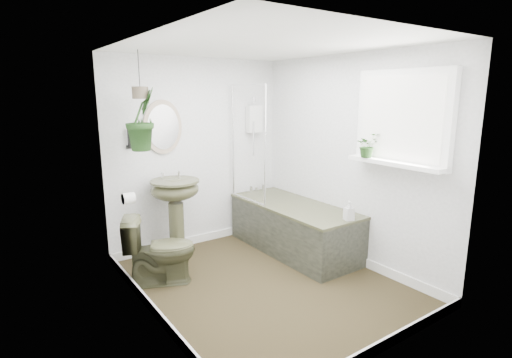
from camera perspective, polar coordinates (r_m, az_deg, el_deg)
floor at (r=4.18m, az=1.22°, el=-14.71°), size 2.30×2.80×0.02m
ceiling at (r=3.76m, az=1.38°, el=18.72°), size 2.30×2.80×0.02m
wall_back at (r=4.99m, az=-8.32°, el=3.62°), size 2.30×0.02×2.30m
wall_front at (r=2.82m, az=18.49°, el=-3.48°), size 2.30×0.02×2.30m
wall_left at (r=3.27m, az=-15.35°, el=-1.19°), size 0.02×2.80×2.30m
wall_right at (r=4.57m, az=13.12°, el=2.65°), size 0.02×2.80×2.30m
skirting at (r=4.16m, az=1.22°, el=-13.97°), size 2.30×2.80×0.10m
bathtub at (r=4.89m, az=5.39°, el=-6.89°), size 0.72×1.72×0.58m
bath_screen at (r=4.85m, az=-1.13°, el=5.04°), size 0.04×0.72×1.40m
shower_box at (r=5.30m, az=-0.27°, el=8.58°), size 0.20×0.10×0.35m
oval_mirror at (r=4.73m, az=-13.13°, el=7.23°), size 0.46×0.03×0.62m
wall_sconce at (r=4.60m, az=-17.67°, el=5.59°), size 0.04×0.04×0.22m
toilet_roll_holder at (r=3.99m, az=-17.76°, el=-2.64°), size 0.11×0.11×0.11m
window_recess at (r=4.03m, az=20.23°, el=8.15°), size 0.08×1.00×0.90m
window_sill at (r=4.02m, az=19.22°, el=2.17°), size 0.18×1.00×0.04m
window_blinds at (r=3.99m, az=19.86°, el=8.14°), size 0.01×0.86×0.76m
toilet at (r=4.16m, az=-13.55°, el=-9.80°), size 0.79×0.63×0.70m
pedestal_sink at (r=4.69m, az=-11.30°, el=-5.63°), size 0.58×0.50×0.93m
sill_plant at (r=4.14m, az=15.60°, el=4.67°), size 0.24×0.21×0.25m
hanging_plant at (r=4.25m, az=-16.01°, el=8.25°), size 0.45×0.44×0.64m
soap_bottle at (r=4.28m, az=13.15°, el=-4.43°), size 0.12×0.12×0.20m
hanging_pot at (r=4.24m, az=-16.22°, el=11.76°), size 0.16×0.16×0.12m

